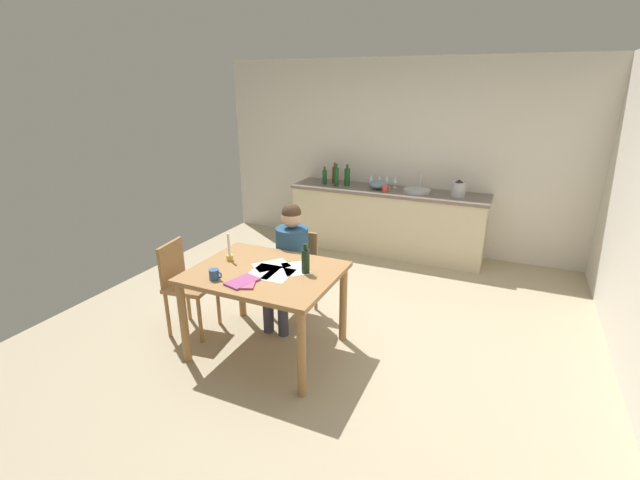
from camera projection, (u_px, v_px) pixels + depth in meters
name	position (u px, v px, depth m)	size (l,w,h in m)	color
ground_plane	(321.00, 327.00, 4.35)	(5.20, 5.20, 0.04)	tan
wall_back	(397.00, 156.00, 6.13)	(5.20, 0.12, 2.60)	silver
kitchen_counter	(386.00, 221.00, 6.11)	(2.67, 0.64, 0.90)	beige
dining_table	(265.00, 282.00, 3.73)	(1.23, 0.98, 0.78)	#9E7042
chair_at_table	(296.00, 270.00, 4.45)	(0.41, 0.41, 0.85)	#9E7042
person_seated	(289.00, 256.00, 4.25)	(0.33, 0.59, 1.19)	navy
chair_side_empty	(185.00, 282.00, 4.11)	(0.45, 0.45, 0.89)	#9E7042
coffee_mug	(214.00, 274.00, 3.51)	(0.12, 0.08, 0.09)	#33598C
candlestick	(230.00, 253.00, 3.88)	(0.06, 0.06, 0.25)	gold
book_magazine	(246.00, 283.00, 3.44)	(0.14, 0.21, 0.02)	#B14F7A
book_cookery	(242.00, 282.00, 3.46)	(0.16, 0.25, 0.02)	#9A457D
paper_letter	(296.00, 268.00, 3.73)	(0.21, 0.30, 0.00)	white
paper_bill	(271.00, 265.00, 3.79)	(0.21, 0.30, 0.00)	white
paper_envelope	(264.00, 271.00, 3.67)	(0.21, 0.30, 0.00)	white
paper_receipt	(278.00, 274.00, 3.61)	(0.21, 0.30, 0.00)	white
wine_bottle_on_table	(306.00, 261.00, 3.61)	(0.07, 0.07, 0.26)	black
sink_unit	(417.00, 190.00, 5.80)	(0.36, 0.36, 0.24)	#B2B7BC
bottle_oil	(325.00, 177.00, 6.23)	(0.06, 0.06, 0.25)	#194C23
bottle_vinegar	(335.00, 175.00, 6.29)	(0.07, 0.07, 0.30)	#593319
bottle_wine_red	(336.00, 177.00, 6.12)	(0.06, 0.06, 0.31)	#194C23
bottle_sauce	(347.00, 177.00, 6.15)	(0.08, 0.08, 0.30)	#194C23
mixing_bowl	(379.00, 185.00, 5.98)	(0.26, 0.26, 0.12)	#668C99
stovetop_kettle	(458.00, 189.00, 5.57)	(0.18, 0.18, 0.22)	#B7BABF
wine_glass_near_sink	(395.00, 180.00, 6.03)	(0.07, 0.07, 0.15)	silver
wine_glass_by_kettle	(387.00, 179.00, 6.07)	(0.07, 0.07, 0.15)	silver
wine_glass_back_left	(379.00, 178.00, 6.12)	(0.07, 0.07, 0.15)	silver
wine_glass_back_right	(371.00, 178.00, 6.16)	(0.07, 0.07, 0.15)	silver
teacup_on_counter	(385.00, 188.00, 5.81)	(0.11, 0.07, 0.09)	#D84C3F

